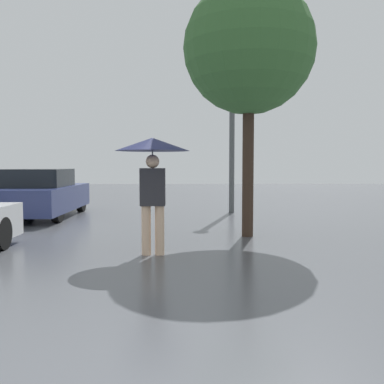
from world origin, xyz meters
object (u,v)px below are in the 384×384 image
pedestrian (153,159)px  street_lamp (232,117)px  parked_car_farthest (40,194)px  tree (249,49)px

pedestrian → street_lamp: street_lamp is taller
parked_car_farthest → street_lamp: street_lamp is taller
street_lamp → parked_car_farthest: bearing=-170.4°
parked_car_farthest → pedestrian: bearing=-56.0°
pedestrian → street_lamp: (1.98, 6.06, 1.32)m
tree → parked_car_farthest: bearing=147.2°
parked_car_farthest → tree: 6.98m
street_lamp → pedestrian: bearing=-108.1°
parked_car_farthest → tree: size_ratio=0.81×
pedestrian → tree: size_ratio=0.37×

